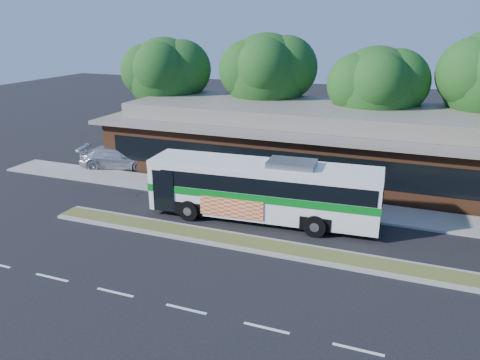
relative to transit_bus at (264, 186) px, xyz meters
The scene contains 10 objects.
ground 4.99m from the transit_bus, 50.11° to the right, with size 120.00×120.00×0.00m, color black.
median_strip 4.55m from the transit_bus, 44.85° to the right, with size 26.00×1.10×0.15m, color #4A5222.
sidewalk 4.48m from the transit_bus, 43.62° to the left, with size 44.00×2.60×0.12m, color gray.
parking_lot 16.44m from the transit_bus, 156.80° to the left, with size 14.00×12.00×0.01m, color black.
plaza_building 9.89m from the transit_bus, 72.47° to the left, with size 33.20×11.20×4.45m.
tree_bg_a 16.88m from the transit_bus, 135.06° to the left, with size 6.47×5.80×8.63m.
tree_bg_b 13.78m from the transit_bus, 105.92° to the left, with size 6.69×6.00×9.00m.
tree_bg_c 12.94m from the transit_bus, 69.26° to the left, with size 6.24×5.60×8.26m.
transit_bus is the anchor object (origin of this frame).
sedan 13.27m from the transit_bus, 158.00° to the left, with size 2.16×5.30×1.54m, color #BBBDC3.
Camera 1 is at (3.93, -17.60, 9.68)m, focal length 35.00 mm.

